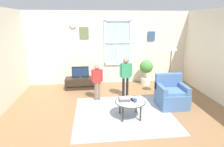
% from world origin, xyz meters
% --- Properties ---
extents(ground_plane, '(6.54, 6.02, 0.02)m').
position_xyz_m(ground_plane, '(0.00, 0.00, -0.01)').
color(ground_plane, olive).
extents(back_wall, '(5.94, 0.17, 2.66)m').
position_xyz_m(back_wall, '(0.01, 2.77, 1.34)').
color(back_wall, silver).
rests_on(back_wall, ground_plane).
extents(area_rug, '(2.47, 2.22, 0.01)m').
position_xyz_m(area_rug, '(0.11, 0.13, 0.00)').
color(area_rug, '#999EAD').
rests_on(area_rug, ground_plane).
extents(tv_stand, '(1.06, 0.47, 0.38)m').
position_xyz_m(tv_stand, '(-1.06, 2.16, 0.19)').
color(tv_stand, '#2D2319').
rests_on(tv_stand, ground_plane).
extents(television, '(0.57, 0.08, 0.40)m').
position_xyz_m(television, '(-1.06, 2.16, 0.59)').
color(television, '#4C4C4C').
rests_on(television, tv_stand).
extents(armchair, '(0.76, 0.74, 0.87)m').
position_xyz_m(armchair, '(1.51, 0.46, 0.33)').
color(armchair, '#476B9E').
rests_on(armchair, ground_plane).
extents(coffee_table, '(0.75, 0.75, 0.43)m').
position_xyz_m(coffee_table, '(0.24, -0.05, 0.40)').
color(coffee_table, '#99B2B7').
rests_on(coffee_table, ground_plane).
extents(book_stack, '(0.27, 0.19, 0.08)m').
position_xyz_m(book_stack, '(0.11, -0.00, 0.47)').
color(book_stack, '#4D765B').
rests_on(book_stack, coffee_table).
extents(cup, '(0.09, 0.09, 0.09)m').
position_xyz_m(cup, '(0.35, -0.11, 0.47)').
color(cup, '#334C8C').
rests_on(cup, coffee_table).
extents(remote_near_books, '(0.09, 0.15, 0.02)m').
position_xyz_m(remote_near_books, '(0.29, 0.01, 0.44)').
color(remote_near_books, black).
rests_on(remote_near_books, coffee_table).
extents(remote_near_cup, '(0.11, 0.14, 0.02)m').
position_xyz_m(remote_near_cup, '(0.30, 0.05, 0.44)').
color(remote_near_cup, black).
rests_on(remote_near_cup, coffee_table).
extents(person_green_shirt, '(0.38, 0.17, 1.26)m').
position_xyz_m(person_green_shirt, '(0.36, 1.20, 0.79)').
color(person_green_shirt, black).
rests_on(person_green_shirt, ground_plane).
extents(person_red_shirt, '(0.33, 0.15, 1.11)m').
position_xyz_m(person_red_shirt, '(-0.51, 1.06, 0.69)').
color(person_red_shirt, '#726656').
rests_on(person_red_shirt, ground_plane).
extents(potted_plant_by_window, '(0.49, 0.49, 0.92)m').
position_xyz_m(potted_plant_by_window, '(1.34, 2.33, 0.56)').
color(potted_plant_by_window, silver).
rests_on(potted_plant_by_window, ground_plane).
extents(floor_lamp, '(0.32, 0.32, 1.72)m').
position_xyz_m(floor_lamp, '(1.64, 0.97, 1.44)').
color(floor_lamp, black).
rests_on(floor_lamp, ground_plane).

